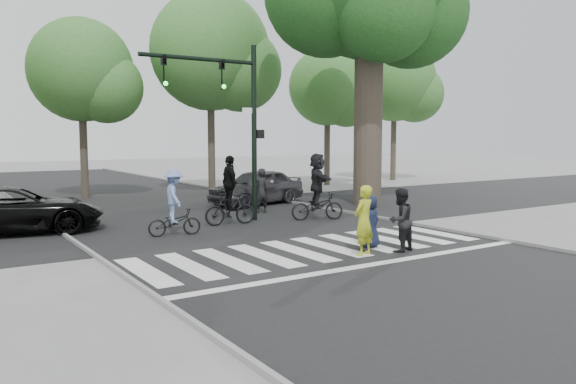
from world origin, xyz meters
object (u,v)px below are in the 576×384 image
car_suv (14,210)px  car_grey (256,187)px  cyclist_mid (230,197)px  traffic_signal (232,107)px  cyclist_left (174,207)px  cyclist_right (317,190)px  pedestrian_child (371,221)px  pedestrian_adult (400,220)px  pedestrian_woman (364,220)px

car_suv → car_grey: car_grey is taller
cyclist_mid → car_suv: (-6.20, 2.13, -0.23)m
traffic_signal → car_grey: bearing=51.0°
cyclist_left → car_suv: size_ratio=0.38×
cyclist_right → cyclist_left: bearing=-177.4°
pedestrian_child → car_grey: 10.05m
cyclist_mid → car_grey: (3.54, 4.40, -0.18)m
pedestrian_adult → traffic_signal: bearing=-90.9°
pedestrian_child → car_grey: (2.20, 9.80, 0.06)m
pedestrian_child → cyclist_left: size_ratio=0.71×
pedestrian_child → cyclist_mid: cyclist_mid is taller
pedestrian_child → cyclist_right: bearing=-121.5°
pedestrian_adult → car_suv: size_ratio=0.32×
pedestrian_child → pedestrian_adult: size_ratio=0.86×
pedestrian_adult → car_grey: 10.78m
pedestrian_woman → pedestrian_child: pedestrian_woman is taller
pedestrian_woman → pedestrian_child: 1.03m
car_grey → pedestrian_child: bearing=-25.8°
traffic_signal → cyclist_left: 4.28m
pedestrian_child → car_suv: bearing=-56.5°
cyclist_right → cyclist_mid: bearing=167.1°
pedestrian_woman → car_grey: (2.99, 10.45, -0.11)m
pedestrian_woman → cyclist_mid: (-0.55, 6.04, 0.08)m
pedestrian_child → cyclist_right: (1.70, 4.71, 0.35)m
car_suv → cyclist_mid: bearing=-100.0°
traffic_signal → pedestrian_woman: traffic_signal is taller
car_grey → traffic_signal: bearing=-52.2°
cyclist_mid → car_suv: bearing=161.1°
traffic_signal → pedestrian_child: 6.75m
pedestrian_woman → car_suv: (-6.76, 8.17, -0.16)m
pedestrian_adult → cyclist_right: 5.70m
pedestrian_child → car_grey: car_grey is taller
pedestrian_woman → car_grey: 10.87m
traffic_signal → cyclist_mid: size_ratio=2.61×
pedestrian_adult → car_suv: pedestrian_adult is taller
cyclist_mid → car_grey: size_ratio=0.51×
pedestrian_woman → pedestrian_child: (0.79, 0.64, -0.17)m
traffic_signal → car_grey: (3.20, 3.95, -3.14)m
pedestrian_woman → car_grey: pedestrian_woman is taller
traffic_signal → car_grey: 5.97m
pedestrian_adult → cyclist_mid: cyclist_mid is taller
cyclist_mid → cyclist_right: cyclist_right is taller
car_grey → cyclist_right: bearing=-18.7°
cyclist_left → pedestrian_child: bearing=-50.6°
pedestrian_child → car_suv: (-7.55, 7.53, 0.01)m
cyclist_right → car_suv: (-9.25, 2.82, -0.33)m
cyclist_left → car_grey: bearing=42.3°
pedestrian_adult → car_grey: bearing=-112.0°
pedestrian_adult → cyclist_right: size_ratio=0.69×
traffic_signal → cyclist_right: traffic_signal is taller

